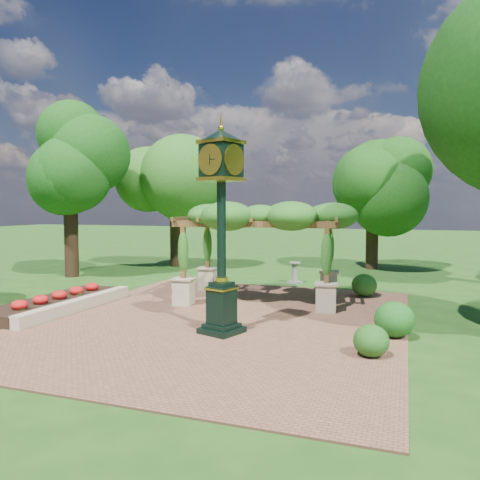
% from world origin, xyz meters
% --- Properties ---
extents(ground, '(120.00, 120.00, 0.00)m').
position_xyz_m(ground, '(0.00, 0.00, 0.00)').
color(ground, '#1E4714').
rests_on(ground, ground).
extents(brick_plaza, '(10.00, 12.00, 0.04)m').
position_xyz_m(brick_plaza, '(0.00, 1.00, 0.02)').
color(brick_plaza, brown).
rests_on(brick_plaza, ground).
extents(border_wall, '(0.35, 5.00, 0.40)m').
position_xyz_m(border_wall, '(-4.60, 0.50, 0.20)').
color(border_wall, '#C6B793').
rests_on(border_wall, ground).
extents(flower_bed, '(1.50, 5.00, 0.36)m').
position_xyz_m(flower_bed, '(-5.50, 0.50, 0.18)').
color(flower_bed, red).
rests_on(flower_bed, ground).
extents(pedestal_clock, '(1.30, 1.30, 5.21)m').
position_xyz_m(pedestal_clock, '(0.54, -0.40, 3.11)').
color(pedestal_clock, black).
rests_on(pedestal_clock, brick_plaza).
extents(pergola, '(5.70, 3.97, 3.36)m').
position_xyz_m(pergola, '(0.18, 4.07, 2.76)').
color(pergola, '#BDB18C').
rests_on(pergola, brick_plaza).
extents(sundial, '(0.66, 0.66, 0.90)m').
position_xyz_m(sundial, '(0.49, 8.07, 0.40)').
color(sundial, gray).
rests_on(sundial, ground).
extents(shrub_front, '(0.79, 0.79, 0.68)m').
position_xyz_m(shrub_front, '(4.25, -1.08, 0.38)').
color(shrub_front, '#1E5117').
rests_on(shrub_front, brick_plaza).
extents(shrub_mid, '(1.18, 1.18, 0.88)m').
position_xyz_m(shrub_mid, '(4.67, 0.68, 0.48)').
color(shrub_mid, '#195417').
rests_on(shrub_mid, brick_plaza).
extents(shrub_back, '(0.98, 0.98, 0.81)m').
position_xyz_m(shrub_back, '(3.53, 5.86, 0.44)').
color(shrub_back, '#255F1B').
rests_on(shrub_back, brick_plaza).
extents(tree_west_near, '(3.75, 3.75, 7.79)m').
position_xyz_m(tree_west_near, '(-9.71, 6.47, 5.34)').
color(tree_west_near, '#311E13').
rests_on(tree_west_near, ground).
extents(tree_west_far, '(4.02, 4.02, 6.73)m').
position_xyz_m(tree_west_far, '(-6.97, 11.57, 4.62)').
color(tree_west_far, black).
rests_on(tree_west_far, ground).
extents(tree_north, '(4.00, 4.00, 6.63)m').
position_xyz_m(tree_north, '(3.23, 14.00, 4.55)').
color(tree_north, '#342315').
rests_on(tree_north, ground).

